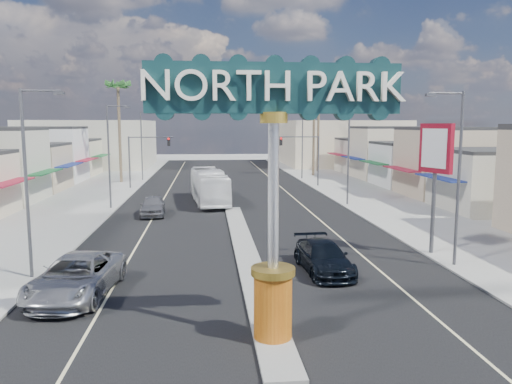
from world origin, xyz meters
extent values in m
plane|color=gray|center=(0.00, 30.00, 0.00)|extent=(160.00, 160.00, 0.00)
cube|color=black|center=(0.00, 30.00, 0.01)|extent=(20.00, 120.00, 0.01)
cube|color=gray|center=(0.00, 14.00, 0.08)|extent=(1.30, 30.00, 0.16)
cube|color=gray|center=(-14.00, 30.00, 0.06)|extent=(8.00, 120.00, 0.12)
cube|color=gray|center=(14.00, 30.00, 0.06)|extent=(8.00, 120.00, 0.12)
cube|color=beige|center=(-24.00, 43.00, 3.00)|extent=(12.00, 42.00, 6.00)
cube|color=#B7B29E|center=(24.00, 43.00, 3.00)|extent=(12.00, 42.00, 6.00)
cube|color=#B7B29E|center=(-22.00, 75.00, 4.00)|extent=(20.00, 20.00, 8.00)
cube|color=beige|center=(22.00, 75.00, 4.00)|extent=(20.00, 20.00, 8.00)
cylinder|color=#B1490D|center=(0.00, 2.00, 1.26)|extent=(1.30, 1.30, 2.20)
cylinder|color=gold|center=(0.00, 2.00, 2.49)|extent=(1.50, 1.50, 0.25)
cylinder|color=#B7B7BC|center=(0.00, 2.00, 5.01)|extent=(0.36, 0.36, 4.80)
cylinder|color=gold|center=(0.00, 2.00, 7.58)|extent=(0.90, 0.90, 0.35)
cube|color=#0F2D2F|center=(0.00, 2.00, 8.51)|extent=(8.20, 0.50, 1.60)
cylinder|color=#47474C|center=(-11.00, 44.00, 3.00)|extent=(0.18, 0.18, 6.00)
cylinder|color=#47474C|center=(-8.50, 44.00, 5.90)|extent=(5.00, 0.12, 0.12)
cube|color=black|center=(-6.50, 44.00, 5.40)|extent=(0.32, 0.32, 1.00)
sphere|color=red|center=(-6.50, 43.82, 5.72)|extent=(0.22, 0.22, 0.22)
cylinder|color=#47474C|center=(11.00, 44.00, 3.00)|extent=(0.18, 0.18, 6.00)
cylinder|color=#47474C|center=(8.50, 44.00, 5.90)|extent=(5.00, 0.12, 0.12)
cube|color=black|center=(6.50, 44.00, 5.40)|extent=(0.32, 0.32, 1.00)
sphere|color=red|center=(6.50, 43.82, 5.72)|extent=(0.22, 0.22, 0.22)
cylinder|color=#47474C|center=(-10.60, 10.00, 4.50)|extent=(0.16, 0.16, 9.00)
cylinder|color=#47474C|center=(-9.70, 10.00, 8.90)|extent=(1.80, 0.10, 0.10)
cube|color=#47474C|center=(-8.90, 10.00, 8.80)|extent=(0.50, 0.22, 0.15)
cylinder|color=#47474C|center=(-10.60, 30.00, 4.50)|extent=(0.16, 0.16, 9.00)
cylinder|color=#47474C|center=(-9.70, 30.00, 8.90)|extent=(1.80, 0.10, 0.10)
cube|color=#47474C|center=(-8.90, 30.00, 8.80)|extent=(0.50, 0.22, 0.15)
cylinder|color=#47474C|center=(-10.60, 52.00, 4.50)|extent=(0.16, 0.16, 9.00)
cylinder|color=#47474C|center=(-9.70, 52.00, 8.90)|extent=(1.80, 0.10, 0.10)
cube|color=#47474C|center=(-8.90, 52.00, 8.80)|extent=(0.50, 0.22, 0.15)
cylinder|color=#47474C|center=(10.60, 10.00, 4.50)|extent=(0.16, 0.16, 9.00)
cylinder|color=#47474C|center=(9.70, 10.00, 8.90)|extent=(1.80, 0.10, 0.10)
cube|color=#47474C|center=(8.90, 10.00, 8.80)|extent=(0.50, 0.22, 0.15)
cylinder|color=#47474C|center=(10.60, 30.00, 4.50)|extent=(0.16, 0.16, 9.00)
cylinder|color=#47474C|center=(9.70, 30.00, 8.90)|extent=(1.80, 0.10, 0.10)
cube|color=#47474C|center=(8.90, 30.00, 8.80)|extent=(0.50, 0.22, 0.15)
cylinder|color=#47474C|center=(10.60, 52.00, 4.50)|extent=(0.16, 0.16, 9.00)
cylinder|color=#47474C|center=(9.70, 52.00, 8.90)|extent=(1.80, 0.10, 0.10)
cube|color=#47474C|center=(8.90, 52.00, 8.80)|extent=(0.50, 0.22, 0.15)
cylinder|color=brown|center=(-13.00, 50.00, 6.00)|extent=(0.36, 0.36, 12.00)
cylinder|color=brown|center=(13.00, 56.00, 5.50)|extent=(0.36, 0.36, 11.00)
cylinder|color=brown|center=(15.00, 62.00, 6.50)|extent=(0.36, 0.36, 13.00)
imported|color=#A1A2A6|center=(-7.82, 7.30, 0.88)|extent=(3.60, 6.61, 1.76)
imported|color=black|center=(3.59, 9.77, 0.76)|extent=(2.48, 5.39, 1.53)
imported|color=slate|center=(-6.60, 26.50, 0.81)|extent=(2.15, 4.85, 1.62)
imported|color=white|center=(-2.00, 32.84, 1.57)|extent=(3.78, 11.51, 3.15)
cylinder|color=#47474C|center=(10.50, 12.49, 2.40)|extent=(0.23, 0.23, 4.56)
cube|color=maroon|center=(10.50, 12.49, 6.05)|extent=(1.03, 2.25, 2.74)
cube|color=white|center=(10.35, 12.43, 6.05)|extent=(0.63, 1.73, 2.17)
camera|label=1|loc=(-2.16, -14.09, 7.37)|focal=35.00mm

